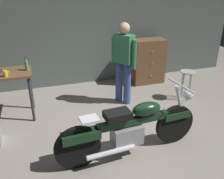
{
  "coord_description": "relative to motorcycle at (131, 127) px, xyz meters",
  "views": [
    {
      "loc": [
        -1.19,
        -2.92,
        2.34
      ],
      "look_at": [
        -0.01,
        0.7,
        0.65
      ],
      "focal_mm": 38.49,
      "sensor_mm": 36.0,
      "label": 1
    }
  ],
  "objects": [
    {
      "name": "ground_plane",
      "position": [
        0.02,
        0.23,
        -0.45
      ],
      "size": [
        12.0,
        12.0,
        0.0
      ],
      "primitive_type": "plane",
      "color": "gray"
    },
    {
      "name": "back_wall",
      "position": [
        0.02,
        3.03,
        1.1
      ],
      "size": [
        8.0,
        0.12,
        3.1
      ],
      "primitive_type": "cube",
      "color": "#56605B",
      "rests_on": "ground_plane"
    },
    {
      "name": "bottle",
      "position": [
        -1.36,
        1.69,
        0.55
      ],
      "size": [
        0.06,
        0.06,
        0.24
      ],
      "color": "#4C8C4C",
      "rests_on": "workbench"
    },
    {
      "name": "wooden_dresser",
      "position": [
        1.47,
        2.53,
        0.1
      ],
      "size": [
        0.8,
        0.47,
        1.1
      ],
      "color": "brown",
      "rests_on": "ground_plane"
    },
    {
      "name": "motorcycle",
      "position": [
        0.0,
        0.0,
        0.0
      ],
      "size": [
        2.19,
        0.6,
        1.0
      ],
      "rotation": [
        0.0,
        0.0,
        0.07
      ],
      "color": "black",
      "rests_on": "ground_plane"
    },
    {
      "name": "person_standing",
      "position": [
        0.49,
        1.64,
        0.48
      ],
      "size": [
        0.4,
        0.47,
        1.67
      ],
      "rotation": [
        0.0,
        0.0,
        2.22
      ],
      "color": "#394D8B",
      "rests_on": "ground_plane"
    },
    {
      "name": "mug_yellow_tall",
      "position": [
        -1.7,
        1.47,
        0.5
      ],
      "size": [
        0.11,
        0.07,
        0.1
      ],
      "color": "yellow",
      "rests_on": "workbench"
    },
    {
      "name": "shop_stool",
      "position": [
        1.84,
        1.36,
        0.05
      ],
      "size": [
        0.32,
        0.32,
        0.64
      ],
      "color": "#B2B2B7",
      "rests_on": "ground_plane"
    }
  ]
}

